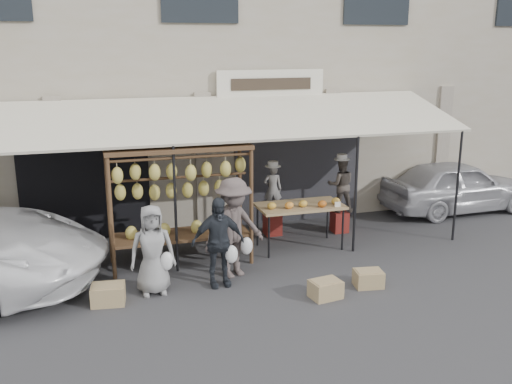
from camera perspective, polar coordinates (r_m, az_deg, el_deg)
ground_plane at (r=9.69m, az=-0.78°, el=-9.73°), size 90.00×90.00×0.00m
shophouse at (r=15.18m, az=-7.84°, el=13.19°), size 24.00×6.15×7.30m
awning at (r=11.13m, az=-4.07°, el=7.25°), size 10.00×2.35×2.92m
banana_rack at (r=10.38m, az=-7.66°, el=0.94°), size 2.60×0.90×2.24m
produce_table at (r=11.31m, az=4.50°, el=-1.48°), size 1.70×0.90×1.04m
vendor_left at (r=12.07m, az=1.68°, el=0.29°), size 0.43×0.34×1.06m
vendor_right at (r=12.36m, az=8.48°, el=0.70°), size 0.67×0.58×1.19m
customer_left at (r=9.45m, az=-10.33°, el=-5.72°), size 0.73×0.48×1.50m
customer_mid at (r=9.60m, az=-3.83°, el=-5.02°), size 0.92×0.41×1.55m
customer_right at (r=9.94m, az=-2.26°, el=-3.60°), size 1.29×0.96×1.78m
stool_left at (r=12.28m, az=1.66°, el=-3.19°), size 0.36×0.36×0.48m
stool_right at (r=12.59m, az=8.34°, el=-2.94°), size 0.38×0.38×0.46m
crate_near_a at (r=9.42m, az=6.97°, el=-9.62°), size 0.53×0.44×0.29m
crate_near_b at (r=9.95m, az=11.17°, el=-8.49°), size 0.51×0.42×0.28m
crate_far at (r=9.45m, az=-14.57°, el=-9.88°), size 0.56×0.46×0.31m
sedan at (r=14.71m, az=19.49°, el=0.59°), size 3.79×1.60×1.28m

